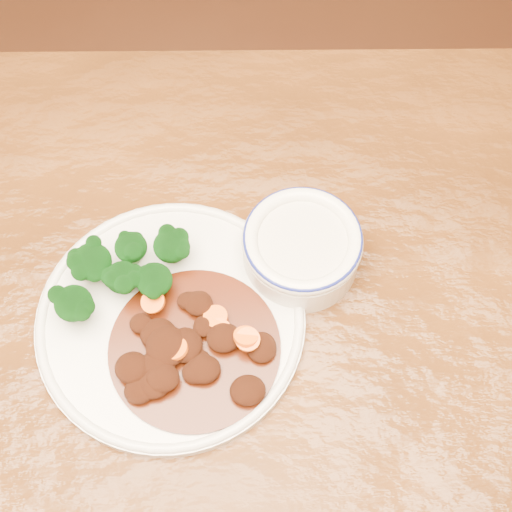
{
  "coord_description": "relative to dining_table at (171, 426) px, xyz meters",
  "views": [
    {
      "loc": [
        0.08,
        -0.19,
        1.42
      ],
      "look_at": [
        0.1,
        0.14,
        0.77
      ],
      "focal_mm": 50.0,
      "sensor_mm": 36.0,
      "label": 1
    }
  ],
  "objects": [
    {
      "name": "dip_bowl",
      "position": [
        0.15,
        0.14,
        0.11
      ],
      "size": [
        0.12,
        0.12,
        0.06
      ],
      "rotation": [
        0.0,
        0.0,
        0.29
      ],
      "color": "white",
      "rests_on": "dining_table"
    },
    {
      "name": "dinner_plate",
      "position": [
        0.01,
        0.08,
        0.09
      ],
      "size": [
        0.27,
        0.27,
        0.02
      ],
      "rotation": [
        0.0,
        0.0,
        -0.06
      ],
      "color": "silver",
      "rests_on": "dining_table"
    },
    {
      "name": "dining_table",
      "position": [
        0.0,
        0.0,
        0.0
      ],
      "size": [
        1.55,
        0.99,
        0.75
      ],
      "rotation": [
        0.0,
        0.0,
        -0.06
      ],
      "color": "#5E3110",
      "rests_on": "ground"
    },
    {
      "name": "mince_stew",
      "position": [
        0.03,
        0.04,
        0.1
      ],
      "size": [
        0.17,
        0.17,
        0.03
      ],
      "color": "#401006",
      "rests_on": "dinner_plate"
    },
    {
      "name": "broccoli_florets",
      "position": [
        -0.03,
        0.13,
        0.12
      ],
      "size": [
        0.13,
        0.09,
        0.04
      ],
      "color": "#6AA555",
      "rests_on": "dinner_plate"
    }
  ]
}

